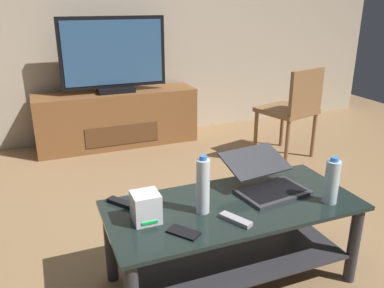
{
  "coord_description": "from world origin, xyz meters",
  "views": [
    {
      "loc": [
        -0.81,
        -1.67,
        1.41
      ],
      "look_at": [
        0.01,
        0.38,
        0.61
      ],
      "focal_mm": 37.08,
      "sensor_mm": 36.0,
      "label": 1
    }
  ],
  "objects": [
    {
      "name": "laptop",
      "position": [
        0.27,
        -0.04,
        0.51
      ],
      "size": [
        0.4,
        0.43,
        0.17
      ],
      "color": "#333338",
      "rests_on": "coffee_table"
    },
    {
      "name": "soundbar_remote",
      "position": [
        -0.03,
        -0.28,
        0.47
      ],
      "size": [
        0.11,
        0.16,
        0.02
      ],
      "primitive_type": "cube",
      "rotation": [
        0.0,
        0.0,
        0.46
      ],
      "color": "#99999E",
      "rests_on": "coffee_table"
    },
    {
      "name": "dining_chair",
      "position": [
        1.35,
        1.23,
        0.49
      ],
      "size": [
        0.54,
        0.54,
        0.85
      ],
      "color": "brown",
      "rests_on": "ground"
    },
    {
      "name": "water_bottle_near",
      "position": [
        0.49,
        -0.29,
        0.57
      ],
      "size": [
        0.07,
        0.07,
        0.24
      ],
      "color": "silver",
      "rests_on": "coffee_table"
    },
    {
      "name": "television",
      "position": [
        -0.07,
        2.18,
        0.9
      ],
      "size": [
        1.01,
        0.2,
        0.72
      ],
      "color": "black",
      "rests_on": "media_cabinet"
    },
    {
      "name": "water_bottle_far",
      "position": [
        -0.14,
        -0.14,
        0.59
      ],
      "size": [
        0.06,
        0.06,
        0.29
      ],
      "color": "silver",
      "rests_on": "coffee_table"
    },
    {
      "name": "router_box",
      "position": [
        -0.41,
        -0.12,
        0.53
      ],
      "size": [
        0.12,
        0.12,
        0.14
      ],
      "color": "silver",
      "rests_on": "coffee_table"
    },
    {
      "name": "coffee_table",
      "position": [
        0.04,
        -0.12,
        0.31
      ],
      "size": [
        1.26,
        0.57,
        0.46
      ],
      "color": "black",
      "rests_on": "ground"
    },
    {
      "name": "ground_plane",
      "position": [
        0.0,
        0.0,
        0.0
      ],
      "size": [
        7.68,
        7.68,
        0.0
      ],
      "primitive_type": "plane",
      "color": "olive"
    },
    {
      "name": "media_cabinet",
      "position": [
        -0.07,
        2.2,
        0.28
      ],
      "size": [
        1.59,
        0.41,
        0.55
      ],
      "color": "brown",
      "rests_on": "ground"
    },
    {
      "name": "tv_remote",
      "position": [
        -0.48,
        0.08,
        0.47
      ],
      "size": [
        0.13,
        0.16,
        0.02
      ],
      "primitive_type": "cube",
      "rotation": [
        0.0,
        0.0,
        0.63
      ],
      "color": "black",
      "rests_on": "coffee_table"
    },
    {
      "name": "back_wall",
      "position": [
        0.0,
        2.52,
        1.4
      ],
      "size": [
        6.4,
        0.12,
        2.8
      ],
      "primitive_type": "cube",
      "color": "#B2A38C",
      "rests_on": "ground"
    },
    {
      "name": "cell_phone",
      "position": [
        -0.29,
        -0.28,
        0.46
      ],
      "size": [
        0.14,
        0.15,
        0.01
      ],
      "primitive_type": "cube",
      "rotation": [
        0.0,
        0.0,
        0.65
      ],
      "color": "black",
      "rests_on": "coffee_table"
    }
  ]
}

